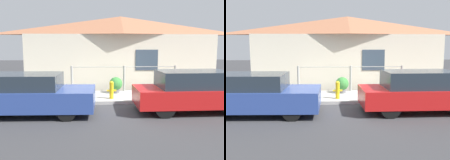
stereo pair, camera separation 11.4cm
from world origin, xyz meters
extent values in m
plane|color=#38383A|center=(0.00, 0.00, 0.00)|extent=(60.00, 60.00, 0.00)
cube|color=#B2AFA8|center=(0.00, 1.14, 0.06)|extent=(24.00, 2.29, 0.12)
cube|color=beige|center=(0.00, 2.85, 1.39)|extent=(9.41, 0.12, 2.77)
cube|color=#384756|center=(1.18, 2.78, 1.53)|extent=(1.10, 0.04, 1.00)
pyramid|color=#A36647|center=(0.00, 3.89, 3.24)|extent=(9.81, 2.20, 0.94)
cylinder|color=#999993|center=(-2.40, 2.14, 0.71)|extent=(0.10, 0.10, 1.18)
cylinder|color=#999993|center=(0.00, 2.14, 0.71)|extent=(0.10, 0.10, 1.18)
cylinder|color=#999993|center=(2.40, 2.14, 0.71)|extent=(0.10, 0.10, 1.18)
cylinder|color=#999993|center=(0.00, 2.14, 1.25)|extent=(4.80, 0.03, 0.03)
cube|color=#2D4793|center=(-3.46, -1.16, 0.53)|extent=(4.24, 1.94, 0.63)
cube|color=#232D38|center=(-3.63, -1.15, 1.09)|extent=(2.36, 1.66, 0.48)
cylinder|color=black|center=(-2.14, -0.44, 0.29)|extent=(0.58, 0.22, 0.57)
cylinder|color=black|center=(-2.20, -1.98, 0.29)|extent=(0.58, 0.22, 0.57)
cylinder|color=black|center=(-4.73, -0.34, 0.29)|extent=(0.58, 0.22, 0.57)
cube|color=red|center=(2.10, -1.16, 0.53)|extent=(4.24, 1.69, 0.59)
cube|color=#232D38|center=(1.93, -1.16, 1.11)|extent=(2.33, 1.48, 0.56)
cylinder|color=black|center=(3.41, -0.44, 0.32)|extent=(0.64, 0.20, 0.64)
cylinder|color=black|center=(0.79, -0.45, 0.32)|extent=(0.64, 0.20, 0.64)
cylinder|color=black|center=(0.79, -1.88, 0.32)|extent=(0.64, 0.20, 0.64)
cylinder|color=yellow|center=(-0.70, 0.47, 0.42)|extent=(0.16, 0.16, 0.59)
sphere|color=yellow|center=(-0.70, 0.47, 0.75)|extent=(0.17, 0.17, 0.17)
cylinder|color=yellow|center=(-0.82, 0.47, 0.45)|extent=(0.15, 0.07, 0.07)
cylinder|color=yellow|center=(-0.58, 0.47, 0.45)|extent=(0.15, 0.07, 0.07)
cylinder|color=slate|center=(-0.42, 1.67, 0.23)|extent=(0.31, 0.31, 0.20)
sphere|color=#387F38|center=(-0.42, 1.67, 0.55)|extent=(0.58, 0.58, 0.58)
cylinder|color=brown|center=(-3.08, 1.27, 0.20)|extent=(0.29, 0.29, 0.14)
sphere|color=#235B28|center=(-3.08, 1.27, 0.42)|extent=(0.39, 0.39, 0.39)
cylinder|color=slate|center=(1.70, 1.62, 0.22)|extent=(0.31, 0.31, 0.19)
sphere|color=#2D6B2D|center=(1.70, 1.62, 0.51)|extent=(0.52, 0.52, 0.52)
camera|label=1|loc=(-1.37, -9.23, 2.22)|focal=40.00mm
camera|label=2|loc=(-1.25, -9.24, 2.22)|focal=40.00mm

